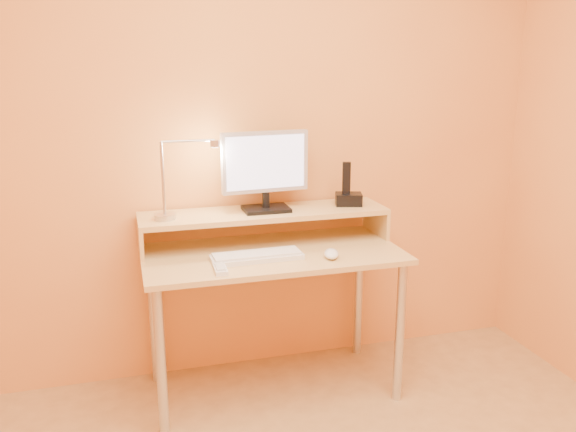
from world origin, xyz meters
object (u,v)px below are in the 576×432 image
object	(u,v)px
lamp_base	(165,217)
phone_dock	(349,199)
remote_control	(219,267)
keyboard	(257,257)
monitor_panel	(265,162)
mouse	(331,254)

from	to	relation	value
lamp_base	phone_dock	xyz separation A→B (m)	(0.91, 0.03, 0.02)
lamp_base	remote_control	bearing A→B (deg)	-55.57
phone_dock	remote_control	size ratio (longest dim) A/B	0.67
lamp_base	keyboard	size ratio (longest dim) A/B	0.24
monitor_panel	remote_control	bearing A→B (deg)	-136.81
phone_dock	mouse	world-z (taller)	phone_dock
remote_control	lamp_base	bearing A→B (deg)	126.40
keyboard	mouse	bearing A→B (deg)	-13.64
lamp_base	remote_control	distance (m)	0.39
phone_dock	keyboard	world-z (taller)	phone_dock
monitor_panel	mouse	size ratio (longest dim) A/B	3.71
mouse	remote_control	world-z (taller)	mouse
keyboard	remote_control	size ratio (longest dim) A/B	2.13
monitor_panel	keyboard	distance (m)	0.47
phone_dock	keyboard	distance (m)	0.61
keyboard	mouse	xyz separation A→B (m)	(0.33, -0.07, 0.01)
keyboard	remote_control	bearing A→B (deg)	-159.40
phone_dock	remote_control	bearing A→B (deg)	-139.68
monitor_panel	phone_dock	xyz separation A→B (m)	(0.43, -0.01, -0.21)
monitor_panel	lamp_base	world-z (taller)	monitor_panel
lamp_base	keyboard	bearing A→B (deg)	-29.41
keyboard	remote_control	distance (m)	0.20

